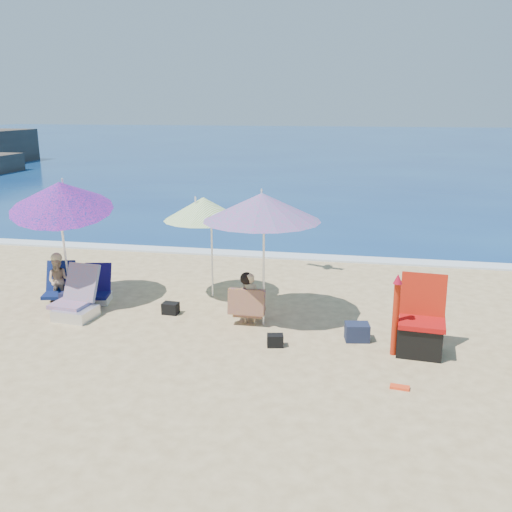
% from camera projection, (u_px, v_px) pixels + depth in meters
% --- Properties ---
extents(ground, '(120.00, 120.00, 0.00)m').
position_uv_depth(ground, '(263.00, 350.00, 8.04)').
color(ground, '#D8BC84').
rests_on(ground, ground).
extents(sea, '(120.00, 80.00, 0.12)m').
position_uv_depth(sea, '(354.00, 144.00, 50.71)').
color(sea, navy).
rests_on(sea, ground).
extents(foam, '(120.00, 0.50, 0.04)m').
position_uv_depth(foam, '(304.00, 257.00, 12.87)').
color(foam, white).
rests_on(foam, ground).
extents(umbrella_turquoise, '(2.42, 2.42, 2.09)m').
position_uv_depth(umbrella_turquoise, '(262.00, 207.00, 8.68)').
color(umbrella_turquoise, silver).
rests_on(umbrella_turquoise, ground).
extents(umbrella_striped, '(1.84, 1.84, 1.85)m').
position_uv_depth(umbrella_striped, '(203.00, 209.00, 9.81)').
color(umbrella_striped, white).
rests_on(umbrella_striped, ground).
extents(umbrella_blue, '(2.23, 2.27, 2.31)m').
position_uv_depth(umbrella_blue, '(61.00, 196.00, 9.42)').
color(umbrella_blue, white).
rests_on(umbrella_blue, ground).
extents(furled_umbrella, '(0.15, 0.20, 1.19)m').
position_uv_depth(furled_umbrella, '(396.00, 310.00, 7.72)').
color(furled_umbrella, '#AF220C').
rests_on(furled_umbrella, ground).
extents(chair_navy, '(0.58, 0.69, 0.65)m').
position_uv_depth(chair_navy, '(97.00, 292.00, 9.96)').
color(chair_navy, '#0C0E46').
rests_on(chair_navy, ground).
extents(chair_rainbow, '(0.76, 0.82, 0.81)m').
position_uv_depth(chair_rainbow, '(76.00, 304.00, 9.26)').
color(chair_rainbow, '#DE5B4E').
rests_on(chair_rainbow, ground).
extents(camp_chair_left, '(0.67, 0.69, 1.09)m').
position_uv_depth(camp_chair_left, '(420.00, 331.00, 7.88)').
color(camp_chair_left, '#AD0D0C').
rests_on(camp_chair_left, ground).
extents(person_center, '(0.57, 0.46, 0.84)m').
position_uv_depth(person_center, '(248.00, 299.00, 8.90)').
color(person_center, tan).
rests_on(person_center, ground).
extents(person_left, '(0.63, 0.72, 0.89)m').
position_uv_depth(person_left, '(59.00, 280.00, 9.88)').
color(person_left, tan).
rests_on(person_left, ground).
extents(bag_navy_a, '(0.36, 0.27, 0.27)m').
position_uv_depth(bag_navy_a, '(72.00, 300.00, 9.70)').
color(bag_navy_a, '#1A1C39').
rests_on(bag_navy_a, ground).
extents(bag_black_a, '(0.27, 0.20, 0.19)m').
position_uv_depth(bag_black_a, '(171.00, 308.00, 9.41)').
color(bag_black_a, black).
rests_on(bag_black_a, ground).
extents(bag_navy_b, '(0.39, 0.31, 0.26)m').
position_uv_depth(bag_navy_b, '(357.00, 332.00, 8.34)').
color(bag_navy_b, '#1A2139').
rests_on(bag_navy_b, ground).
extents(bag_black_b, '(0.26, 0.20, 0.18)m').
position_uv_depth(bag_black_b, '(275.00, 340.00, 8.14)').
color(bag_black_b, black).
rests_on(bag_black_b, ground).
extents(orange_item, '(0.25, 0.14, 0.03)m').
position_uv_depth(orange_item, '(400.00, 387.00, 6.95)').
color(orange_item, '#FF421A').
rests_on(orange_item, ground).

